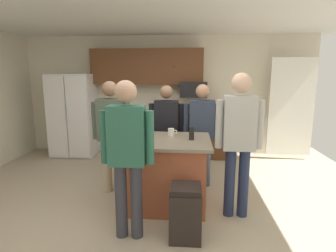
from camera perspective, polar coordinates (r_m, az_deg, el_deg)
The scene contains 18 objects.
floor at distance 3.83m, azimuth -4.16°, elevation -16.87°, with size 7.04×7.04×0.00m, color #B7A88E.
ceiling at distance 3.49m, azimuth -4.81°, elevation 24.38°, with size 7.04×7.04×0.00m, color white.
back_wall at distance 6.19m, azimuth -0.34°, elevation 6.42°, with size 6.40×0.10×2.60m, color beige.
french_door_window_panel at distance 6.14m, azimuth 24.29°, elevation 3.54°, with size 0.90×0.06×2.00m, color white.
cabinet_run_upper at distance 6.03m, azimuth -4.39°, elevation 12.21°, with size 2.40×0.38×0.75m.
cabinet_run_lower at distance 5.98m, azimuth 5.14°, elevation -2.03°, with size 1.80×0.63×0.90m.
refrigerator at distance 6.33m, azimuth -19.03°, elevation 2.17°, with size 0.92×0.76×1.78m.
microwave_over_range at distance 5.86m, azimuth 5.31°, elevation 7.59°, with size 0.56×0.40×0.32m, color black.
kitchen_island at distance 3.75m, azimuth -0.38°, elevation -9.60°, with size 1.17×0.97×0.93m.
person_guest_left at distance 3.42m, azimuth 14.56°, elevation -1.92°, with size 0.57×0.24×1.79m.
person_guest_right at distance 4.11m, azimuth -11.75°, elevation -0.77°, with size 0.57×0.22×1.68m.
person_host_foreground at distance 4.43m, azimuth -0.33°, elevation -0.36°, with size 0.57×0.22×1.60m.
person_elder_center at distance 2.91m, azimuth -8.48°, elevation -4.93°, with size 0.57×0.23×1.72m.
person_guest_by_door at distance 4.30m, azimuth 7.06°, elevation -0.61°, with size 0.57×0.22×1.62m.
mug_blue_stoneware at distance 3.80m, azimuth 0.68°, elevation -1.29°, with size 0.13×0.09×0.10m.
glass_stout_tall at distance 3.58m, azimuth 4.94°, elevation -1.63°, with size 0.07×0.07×0.16m.
glass_pilsner at distance 3.91m, azimuth -4.08°, elevation -0.64°, with size 0.07×0.07×0.15m.
trash_bin at distance 3.11m, azimuth 3.68°, elevation -17.58°, with size 0.34×0.34×0.61m.
Camera 1 is at (0.54, -3.35, 1.78)m, focal length 29.22 mm.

